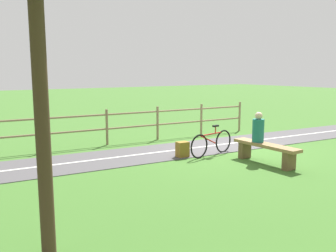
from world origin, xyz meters
TOP-DOWN VIEW (x-y plane):
  - ground_plane at (0.00, 0.00)m, footprint 80.00×80.00m
  - paved_path at (0.86, 4.00)m, footprint 4.98×36.05m
  - path_centre_line at (0.86, 4.00)m, footprint 2.73×31.90m
  - bench at (-1.83, 0.59)m, footprint 1.93×0.40m
  - person_seated at (-1.56, 0.60)m, footprint 0.31×0.31m
  - bicycle at (-0.39, 1.17)m, footprint 0.33×1.70m
  - backpack at (-0.10, 1.98)m, footprint 0.30×0.34m
  - fence_roadside at (2.60, 3.02)m, footprint 0.81×11.11m

SIDE VIEW (x-z plane):
  - ground_plane at x=0.00m, z-range 0.00..0.00m
  - paved_path at x=0.86m, z-range 0.00..0.02m
  - path_centre_line at x=0.86m, z-range 0.02..0.02m
  - backpack at x=-0.10m, z-range 0.00..0.43m
  - bicycle at x=-0.39m, z-range -0.07..0.78m
  - bench at x=-1.83m, z-range 0.10..0.62m
  - fence_roadside at x=2.60m, z-range 0.10..1.26m
  - person_seated at x=-1.56m, z-range 0.47..1.26m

